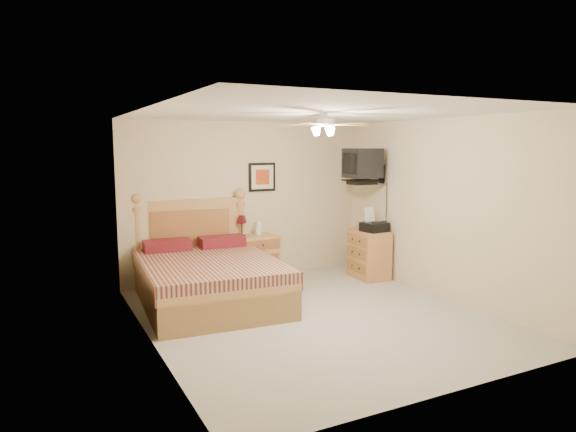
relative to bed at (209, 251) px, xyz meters
name	(u,v)px	position (x,y,z in m)	size (l,w,h in m)	color
floor	(316,317)	(1.01, -1.12, -0.73)	(4.50, 4.50, 0.00)	#A4A094
ceiling	(317,113)	(1.01, -1.12, 1.77)	(4.00, 4.50, 0.04)	white
wall_back	(246,201)	(1.01, 1.13, 0.52)	(4.00, 0.04, 2.50)	beige
wall_front	(452,251)	(1.01, -3.37, 0.52)	(4.00, 0.04, 2.50)	beige
wall_left	(150,230)	(-0.99, -1.12, 0.52)	(0.04, 4.50, 2.50)	beige
wall_right	(441,209)	(3.01, -1.12, 0.52)	(0.04, 4.50, 2.50)	beige
bed	(209,251)	(0.00, 0.00, 0.00)	(1.72, 2.25, 1.46)	tan
nightstand	(256,258)	(1.06, 0.88, -0.37)	(0.66, 0.50, 0.72)	#B07F44
table_lamp	(242,226)	(0.86, 0.96, 0.15)	(0.17, 0.17, 0.32)	#510E16
lotion_bottle	(258,226)	(1.12, 0.92, 0.12)	(0.10, 0.10, 0.27)	white
framed_picture	(262,177)	(1.28, 1.11, 0.89)	(0.46, 0.04, 0.46)	black
dresser	(369,254)	(2.74, 0.18, -0.34)	(0.45, 0.65, 0.77)	tan
fax_machine	(374,220)	(2.76, 0.09, 0.23)	(0.36, 0.38, 0.38)	black
magazine_lower	(358,228)	(2.68, 0.40, 0.05)	(0.20, 0.27, 0.03)	#C4B298
magazine_upper	(359,227)	(2.68, 0.39, 0.08)	(0.20, 0.28, 0.02)	gray
wall_tv	(370,166)	(2.76, 0.22, 1.08)	(0.56, 0.46, 0.58)	black
ceiling_fan	(326,124)	(1.01, -1.32, 1.63)	(1.14, 1.14, 0.28)	white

